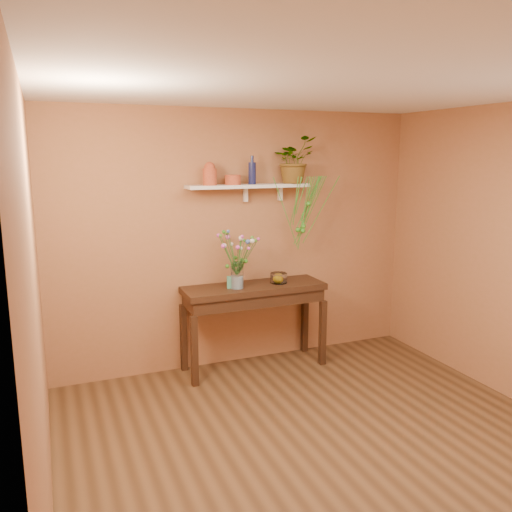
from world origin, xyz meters
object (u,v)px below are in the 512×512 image
blue_bottle (252,173)px  glass_bowl (279,278)px  bouquet (237,247)px  glass_vase (237,277)px  sideboard (254,297)px  spider_plant (294,160)px  terracotta_jug (210,174)px

blue_bottle → glass_bowl: 1.14m
bouquet → glass_vase: bearing=-120.0°
sideboard → spider_plant: (0.49, 0.11, 1.41)m
blue_bottle → spider_plant: (0.47, -0.01, 0.13)m
glass_vase → glass_bowl: 0.49m
spider_plant → glass_vase: bearing=-167.4°
bouquet → sideboard: bearing=11.2°
glass_vase → bouquet: bearing=60.0°
terracotta_jug → blue_bottle: 0.46m
spider_plant → glass_bowl: bearing=-152.2°
terracotta_jug → bouquet: bearing=-31.6°
bouquet → terracotta_jug: bearing=148.4°
sideboard → blue_bottle: 1.29m
blue_bottle → glass_bowl: blue_bottle is taller
terracotta_jug → glass_bowl: bearing=-8.9°
spider_plant → bouquet: 1.11m
blue_bottle → terracotta_jug: bearing=-178.3°
sideboard → glass_bowl: glass_bowl is taller
terracotta_jug → blue_bottle: blue_bottle is taller
terracotta_jug → glass_vase: bearing=-34.1°
sideboard → bouquet: size_ratio=3.11×
bouquet → blue_bottle: bearing=34.5°
glass_vase → bouquet: bouquet is taller
terracotta_jug → glass_vase: size_ratio=0.85×
sideboard → terracotta_jug: size_ratio=6.50×
sideboard → bouquet: 0.59m
glass_vase → glass_bowl: bearing=4.9°
spider_plant → glass_bowl: spider_plant is taller
glass_bowl → spider_plant: bearing=27.8°
terracotta_jug → glass_vase: terracotta_jug is taller
spider_plant → glass_vase: size_ratio=1.82×
terracotta_jug → blue_bottle: bearing=1.7°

